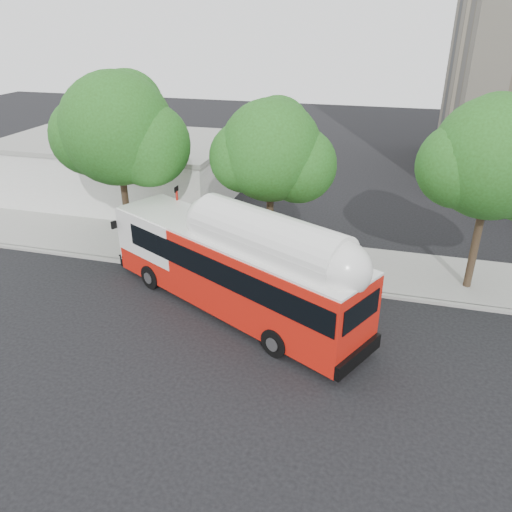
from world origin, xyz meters
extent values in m
plane|color=black|center=(0.00, 0.00, 0.00)|extent=(120.00, 120.00, 0.00)
cube|color=gray|center=(0.00, 6.50, 0.07)|extent=(60.00, 5.00, 0.15)
cube|color=gray|center=(0.00, 3.90, 0.07)|extent=(60.00, 0.30, 0.15)
cube|color=maroon|center=(-3.00, 3.90, 0.08)|extent=(10.00, 0.32, 0.16)
cylinder|color=#2D2116|center=(-9.00, 5.50, 3.04)|extent=(0.36, 0.36, 6.08)
sphere|color=#234F16|center=(-9.00, 5.50, 6.84)|extent=(5.80, 5.80, 5.80)
sphere|color=#234F16|center=(-7.41, 5.70, 6.08)|extent=(4.35, 4.35, 4.35)
cylinder|color=#2D2116|center=(-1.00, 6.00, 2.72)|extent=(0.36, 0.36, 5.44)
sphere|color=#234F16|center=(-1.00, 6.00, 6.12)|extent=(5.00, 5.00, 5.00)
sphere|color=#234F16|center=(0.38, 6.20, 5.44)|extent=(3.75, 3.75, 3.75)
cylinder|color=#2D2116|center=(9.00, 5.80, 2.88)|extent=(0.36, 0.36, 5.76)
sphere|color=#234F16|center=(9.00, 5.80, 6.48)|extent=(5.40, 5.40, 5.40)
cube|color=silver|center=(-14.00, 14.00, 2.00)|extent=(16.00, 10.00, 4.00)
cube|color=gray|center=(-14.00, 14.00, 4.10)|extent=(16.20, 10.20, 0.30)
cube|color=red|center=(-1.51, 1.01, 1.96)|extent=(12.93, 8.56, 3.17)
cube|color=black|center=(-1.02, 0.75, 2.62)|extent=(11.80, 8.02, 1.04)
cube|color=white|center=(-1.51, 1.01, 3.59)|extent=(12.89, 8.49, 0.11)
cube|color=white|center=(0.43, 0.00, 3.88)|extent=(7.20, 5.16, 0.60)
cube|color=black|center=(-7.85, 4.31, 0.55)|extent=(1.68, 2.15, 0.07)
imported|color=navy|center=(-7.85, 4.31, 1.07)|extent=(1.44, 1.96, 0.98)
cylinder|color=#A51911|center=(-5.49, 4.54, 2.06)|extent=(0.12, 0.12, 4.12)
cube|color=black|center=(-5.49, 4.54, 4.23)|extent=(0.05, 0.41, 0.26)
camera|label=1|loc=(4.66, -17.50, 12.07)|focal=35.00mm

